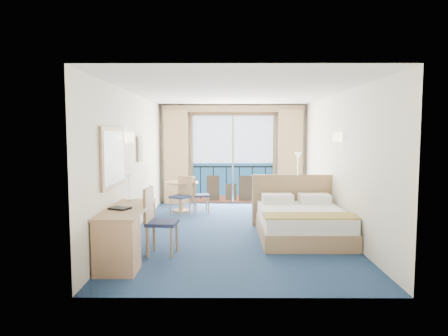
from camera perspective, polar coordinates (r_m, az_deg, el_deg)
floor at (r=8.01m, az=1.68°, el=-8.91°), size 6.50×6.50×0.00m
room_walls at (r=7.78m, az=1.71°, el=3.91°), size 4.04×6.54×2.72m
balcony_door at (r=11.02m, az=1.24°, el=0.92°), size 2.36×0.03×2.52m
curtain_left at (r=10.95m, az=-6.85°, el=1.56°), size 0.65×0.22×2.55m
curtain_right at (r=11.00m, az=9.40°, el=1.55°), size 0.65×0.22×2.55m
pelmet at (r=10.89m, az=1.31°, el=8.45°), size 3.80×0.25×0.18m
mirror at (r=6.53m, az=-15.51°, el=1.53°), size 0.05×1.25×0.95m
wall_print at (r=8.42m, az=-11.92°, el=2.68°), size 0.04×0.42×0.52m
sconce_left at (r=7.38m, az=-13.44°, el=4.28°), size 0.18×0.18×0.18m
sconce_right at (r=7.92m, az=15.96°, el=4.27°), size 0.18×0.18×0.18m
bed at (r=7.59m, az=10.98°, el=-7.47°), size 1.70×2.02×1.07m
nightstand at (r=9.15m, az=12.72°, el=-5.50°), size 0.42×0.40×0.55m
phone at (r=9.07m, az=13.01°, el=-3.57°), size 0.18×0.14×0.08m
armchair at (r=9.51m, az=9.04°, el=-4.84°), size 0.87×0.88×0.62m
floor_lamp at (r=10.28m, az=10.51°, el=0.27°), size 0.20×0.20×1.44m
desk at (r=5.89m, az=-14.72°, el=-9.74°), size 0.59×1.70×0.80m
desk_chair at (r=6.43m, az=-9.62°, el=-6.92°), size 0.51×0.50×1.07m
folder at (r=6.15m, az=-14.66°, el=-5.59°), size 0.34×0.31×0.03m
desk_lamp at (r=6.78m, az=-13.42°, el=-1.88°), size 0.12×0.12×0.44m
round_table at (r=9.89m, az=-6.10°, el=-2.98°), size 0.82×0.82×0.73m
table_chair_a at (r=9.70m, az=-3.72°, el=-3.49°), size 0.46×0.45×0.88m
table_chair_b at (r=9.48m, az=-6.00°, el=-3.60°), size 0.54×0.55×0.91m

